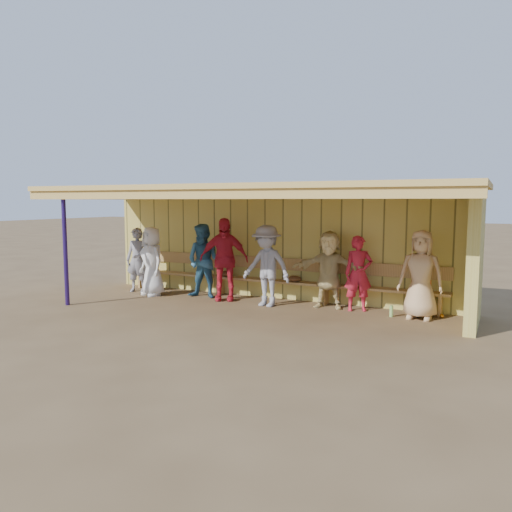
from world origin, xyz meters
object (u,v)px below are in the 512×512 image
(player_c, at_px, (204,261))
(player_f, at_px, (329,269))
(player_b, at_px, (152,261))
(player_d, at_px, (224,259))
(player_g, at_px, (358,273))
(player_e, at_px, (267,266))
(bench, at_px, (271,276))
(player_a, at_px, (138,260))
(player_h, at_px, (421,275))

(player_c, distance_m, player_f, 2.89)
(player_b, height_order, player_d, player_d)
(player_c, bearing_deg, player_g, -2.31)
(player_e, height_order, player_g, player_e)
(player_f, height_order, bench, player_f)
(player_b, bearing_deg, player_a, -176.78)
(player_a, height_order, player_d, player_d)
(player_e, xyz_separation_m, player_f, (1.21, 0.41, -0.05))
(player_b, height_order, player_e, player_e)
(player_e, bearing_deg, player_c, 179.62)
(player_h, bearing_deg, player_b, -175.63)
(player_f, height_order, player_g, player_f)
(player_f, bearing_deg, player_h, -13.64)
(player_a, relative_size, player_b, 0.97)
(bench, bearing_deg, player_e, -72.52)
(player_g, distance_m, bench, 2.09)
(player_a, height_order, player_g, player_a)
(player_h, distance_m, bench, 3.33)
(player_b, relative_size, player_e, 0.94)
(player_h, xyz_separation_m, bench, (-3.28, 0.47, -0.31))
(player_d, xyz_separation_m, player_h, (4.17, 0.10, -0.08))
(player_c, height_order, bench, player_c)
(player_a, relative_size, player_h, 0.93)
(player_a, xyz_separation_m, player_d, (2.39, 0.04, 0.14))
(player_d, xyz_separation_m, player_e, (1.12, -0.14, -0.06))
(player_b, xyz_separation_m, player_c, (1.23, 0.31, 0.04))
(player_g, relative_size, bench, 0.20)
(player_h, bearing_deg, bench, 172.72)
(player_e, xyz_separation_m, bench, (-0.23, 0.72, -0.32))
(player_f, relative_size, bench, 0.21)
(player_c, distance_m, player_e, 1.68)
(player_c, relative_size, player_e, 0.99)
(player_b, bearing_deg, player_e, 25.30)
(player_c, height_order, player_g, player_c)
(player_c, xyz_separation_m, player_h, (4.72, 0.05, -0.01))
(player_d, relative_size, player_h, 1.10)
(player_c, height_order, player_e, player_e)
(player_f, distance_m, player_h, 1.84)
(player_g, xyz_separation_m, bench, (-2.06, 0.31, -0.23))
(player_g, relative_size, player_h, 0.90)
(player_g, bearing_deg, bench, 148.17)
(player_c, bearing_deg, player_b, -171.72)
(player_d, bearing_deg, bench, 9.95)
(player_b, bearing_deg, player_g, 29.42)
(player_a, height_order, player_c, player_c)
(player_f, xyz_separation_m, player_g, (0.62, 0.00, -0.04))
(player_b, bearing_deg, player_c, 37.20)
(player_h, relative_size, bench, 0.22)
(player_a, bearing_deg, bench, -2.61)
(player_a, xyz_separation_m, player_c, (1.84, 0.09, 0.06))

